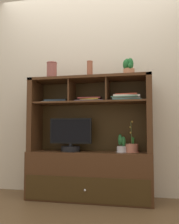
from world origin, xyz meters
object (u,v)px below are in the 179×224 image
(potted_succulent, at_px, (129,67))
(ceramic_vase, at_px, (90,70))
(magazine_stack_left, at_px, (91,100))
(magazine_stack_centre, at_px, (126,98))
(accent_vase, at_px, (52,71))
(media_console, at_px, (90,160))
(potted_orchid, at_px, (131,148))
(tv_monitor, at_px, (71,137))
(magazine_stack_right, at_px, (57,102))
(potted_fern, at_px, (122,145))

(potted_succulent, bearing_deg, ceramic_vase, 178.22)
(magazine_stack_left, distance_m, magazine_stack_centre, 0.42)
(magazine_stack_left, relative_size, accent_vase, 1.67)
(media_console, distance_m, accent_vase, 1.13)
(potted_orchid, height_order, accent_vase, accent_vase)
(tv_monitor, xyz_separation_m, potted_succulent, (0.66, 0.03, 0.78))
(magazine_stack_right, relative_size, accent_vase, 1.79)
(potted_orchid, distance_m, ceramic_vase, 1.00)
(potted_fern, xyz_separation_m, potted_succulent, (0.09, 0.01, 0.86))
(media_console, distance_m, potted_fern, 0.40)
(magazine_stack_right, xyz_separation_m, accent_vase, (-0.04, -0.07, 0.36))
(magazine_stack_centre, xyz_separation_m, magazine_stack_right, (-0.82, 0.09, -0.02))
(potted_orchid, bearing_deg, tv_monitor, -176.16)
(magazine_stack_centre, distance_m, accent_vase, 0.93)
(media_console, xyz_separation_m, magazine_stack_centre, (0.42, -0.05, 0.69))
(potted_fern, distance_m, magazine_stack_left, 0.62)
(potted_fern, distance_m, magazine_stack_right, 0.92)
(magazine_stack_right, height_order, potted_succulent, potted_succulent)
(potted_orchid, distance_m, magazine_stack_right, 1.02)
(potted_orchid, relative_size, magazine_stack_right, 0.96)
(magazine_stack_right, xyz_separation_m, ceramic_vase, (0.41, -0.03, 0.36))
(potted_orchid, height_order, potted_fern, potted_orchid)
(magazine_stack_left, relative_size, magazine_stack_centre, 1.01)
(magazine_stack_right, height_order, ceramic_vase, ceramic_vase)
(potted_orchid, xyz_separation_m, potted_fern, (-0.10, -0.03, 0.03))
(tv_monitor, distance_m, potted_orchid, 0.69)
(magazine_stack_right, relative_size, ceramic_vase, 1.79)
(media_console, relative_size, accent_vase, 6.87)
(potted_succulent, bearing_deg, magazine_stack_left, 175.31)
(potted_fern, relative_size, magazine_stack_centre, 0.59)
(potted_succulent, distance_m, accent_vase, 0.89)
(ceramic_vase, height_order, accent_vase, same)
(magazine_stack_left, distance_m, accent_vase, 0.58)
(media_console, distance_m, ceramic_vase, 1.03)
(ceramic_vase, relative_size, accent_vase, 1.00)
(media_console, bearing_deg, magazine_stack_right, 174.57)
(potted_succulent, height_order, ceramic_vase, potted_succulent)
(tv_monitor, relative_size, magazine_stack_left, 1.45)
(potted_fern, bearing_deg, potted_orchid, 16.06)
(media_console, height_order, tv_monitor, media_console)
(potted_succulent, height_order, accent_vase, potted_succulent)
(media_console, height_order, magazine_stack_right, media_console)
(potted_succulent, bearing_deg, magazine_stack_right, 177.05)
(magazine_stack_left, relative_size, potted_succulent, 1.64)
(potted_succulent, bearing_deg, magazine_stack_centre, -123.84)
(tv_monitor, xyz_separation_m, accent_vase, (-0.23, -0.00, 0.78))
(potted_fern, bearing_deg, potted_succulent, 7.73)
(potted_fern, distance_m, ceramic_vase, 0.93)
(magazine_stack_left, xyz_separation_m, accent_vase, (-0.45, -0.07, 0.35))
(accent_vase, bearing_deg, media_console, 4.48)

